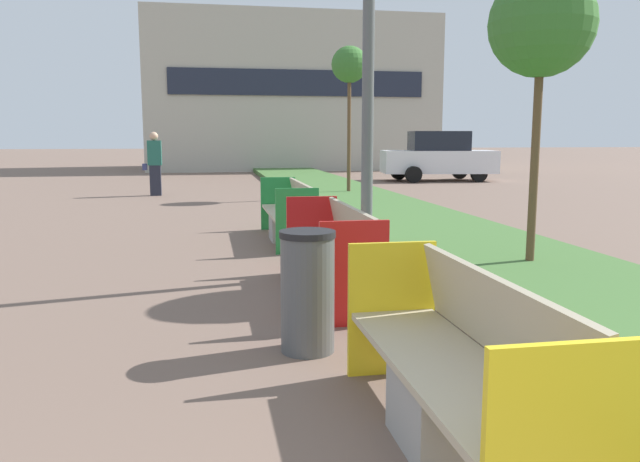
{
  "coord_description": "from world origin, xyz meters",
  "views": [
    {
      "loc": [
        -0.34,
        0.08,
        1.66
      ],
      "look_at": [
        0.9,
        6.94,
        0.6
      ],
      "focal_mm": 35.0,
      "sensor_mm": 36.0,
      "label": 1
    }
  ],
  "objects_px": {
    "bench_red_frame": "(333,260)",
    "parked_car_distant": "(438,157)",
    "bench_yellow_frame": "(456,380)",
    "sapling_tree_far": "(349,67)",
    "bench_green_frame": "(289,217)",
    "litter_bin": "(308,291)",
    "sapling_tree_near": "(542,26)",
    "pedestrian_walking": "(155,163)"
  },
  "relations": [
    {
      "from": "sapling_tree_near",
      "to": "sapling_tree_far",
      "type": "bearing_deg",
      "value": 90.0
    },
    {
      "from": "bench_yellow_frame",
      "to": "parked_car_distant",
      "type": "height_order",
      "value": "parked_car_distant"
    },
    {
      "from": "sapling_tree_far",
      "to": "parked_car_distant",
      "type": "height_order",
      "value": "sapling_tree_far"
    },
    {
      "from": "bench_red_frame",
      "to": "sapling_tree_far",
      "type": "bearing_deg",
      "value": 76.26
    },
    {
      "from": "bench_red_frame",
      "to": "bench_green_frame",
      "type": "relative_size",
      "value": 0.92
    },
    {
      "from": "bench_green_frame",
      "to": "pedestrian_walking",
      "type": "distance_m",
      "value": 8.78
    },
    {
      "from": "bench_yellow_frame",
      "to": "parked_car_distant",
      "type": "bearing_deg",
      "value": 69.41
    },
    {
      "from": "bench_green_frame",
      "to": "litter_bin",
      "type": "relative_size",
      "value": 2.6
    },
    {
      "from": "bench_yellow_frame",
      "to": "bench_green_frame",
      "type": "xyz_separation_m",
      "value": [
        0.0,
        6.91,
        0.01
      ]
    },
    {
      "from": "litter_bin",
      "to": "bench_green_frame",
      "type": "bearing_deg",
      "value": 84.1
    },
    {
      "from": "sapling_tree_near",
      "to": "parked_car_distant",
      "type": "height_order",
      "value": "sapling_tree_near"
    },
    {
      "from": "litter_bin",
      "to": "sapling_tree_near",
      "type": "distance_m",
      "value": 4.49
    },
    {
      "from": "bench_green_frame",
      "to": "parked_car_distant",
      "type": "relative_size",
      "value": 0.56
    },
    {
      "from": "bench_red_frame",
      "to": "sapling_tree_near",
      "type": "height_order",
      "value": "sapling_tree_near"
    },
    {
      "from": "bench_red_frame",
      "to": "sapling_tree_near",
      "type": "relative_size",
      "value": 0.64
    },
    {
      "from": "bench_red_frame",
      "to": "parked_car_distant",
      "type": "xyz_separation_m",
      "value": [
        7.33,
        16.19,
        0.54
      ]
    },
    {
      "from": "bench_green_frame",
      "to": "sapling_tree_far",
      "type": "height_order",
      "value": "sapling_tree_far"
    },
    {
      "from": "litter_bin",
      "to": "sapling_tree_far",
      "type": "distance_m",
      "value": 12.77
    },
    {
      "from": "sapling_tree_far",
      "to": "pedestrian_walking",
      "type": "bearing_deg",
      "value": 163.43
    },
    {
      "from": "sapling_tree_near",
      "to": "sapling_tree_far",
      "type": "xyz_separation_m",
      "value": [
        0.0,
        9.83,
        0.58
      ]
    },
    {
      "from": "bench_yellow_frame",
      "to": "sapling_tree_far",
      "type": "distance_m",
      "value": 14.24
    },
    {
      "from": "bench_red_frame",
      "to": "parked_car_distant",
      "type": "relative_size",
      "value": 0.52
    },
    {
      "from": "pedestrian_walking",
      "to": "litter_bin",
      "type": "bearing_deg",
      "value": -80.84
    },
    {
      "from": "pedestrian_walking",
      "to": "bench_green_frame",
      "type": "bearing_deg",
      "value": -71.79
    },
    {
      "from": "sapling_tree_near",
      "to": "parked_car_distant",
      "type": "distance_m",
      "value": 16.51
    },
    {
      "from": "bench_red_frame",
      "to": "bench_green_frame",
      "type": "distance_m",
      "value": 3.59
    },
    {
      "from": "bench_red_frame",
      "to": "parked_car_distant",
      "type": "height_order",
      "value": "parked_car_distant"
    },
    {
      "from": "bench_green_frame",
      "to": "sapling_tree_far",
      "type": "bearing_deg",
      "value": 69.49
    },
    {
      "from": "sapling_tree_near",
      "to": "pedestrian_walking",
      "type": "relative_size",
      "value": 1.98
    },
    {
      "from": "sapling_tree_far",
      "to": "parked_car_distant",
      "type": "distance_m",
      "value": 7.99
    },
    {
      "from": "bench_red_frame",
      "to": "parked_car_distant",
      "type": "bearing_deg",
      "value": 65.65
    },
    {
      "from": "sapling_tree_far",
      "to": "bench_green_frame",
      "type": "bearing_deg",
      "value": -110.51
    },
    {
      "from": "pedestrian_walking",
      "to": "bench_red_frame",
      "type": "bearing_deg",
      "value": -77.06
    },
    {
      "from": "bench_red_frame",
      "to": "litter_bin",
      "type": "distance_m",
      "value": 1.77
    },
    {
      "from": "sapling_tree_near",
      "to": "pedestrian_walking",
      "type": "height_order",
      "value": "sapling_tree_near"
    },
    {
      "from": "litter_bin",
      "to": "sapling_tree_near",
      "type": "bearing_deg",
      "value": 35.55
    },
    {
      "from": "bench_green_frame",
      "to": "parked_car_distant",
      "type": "distance_m",
      "value": 14.58
    },
    {
      "from": "bench_yellow_frame",
      "to": "sapling_tree_far",
      "type": "relative_size",
      "value": 0.54
    },
    {
      "from": "litter_bin",
      "to": "parked_car_distant",
      "type": "height_order",
      "value": "parked_car_distant"
    },
    {
      "from": "bench_yellow_frame",
      "to": "sapling_tree_near",
      "type": "distance_m",
      "value": 5.25
    },
    {
      "from": "bench_yellow_frame",
      "to": "bench_green_frame",
      "type": "bearing_deg",
      "value": 89.97
    },
    {
      "from": "sapling_tree_near",
      "to": "pedestrian_walking",
      "type": "xyz_separation_m",
      "value": [
        -5.27,
        11.4,
        -2.0
      ]
    }
  ]
}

